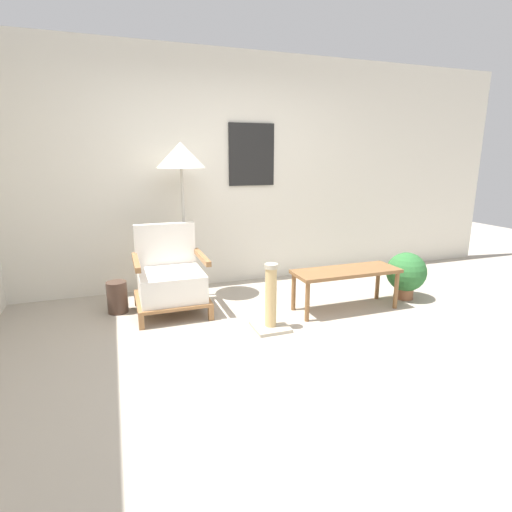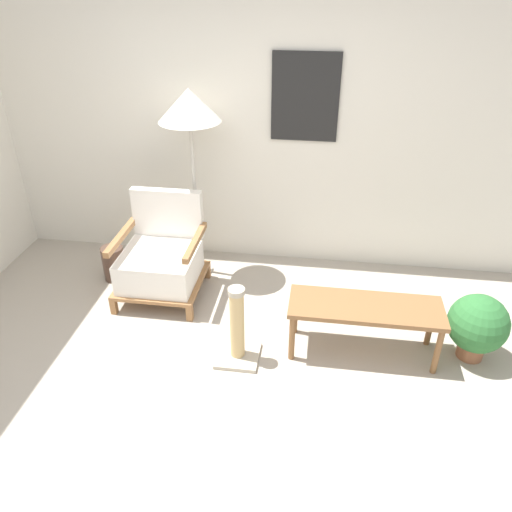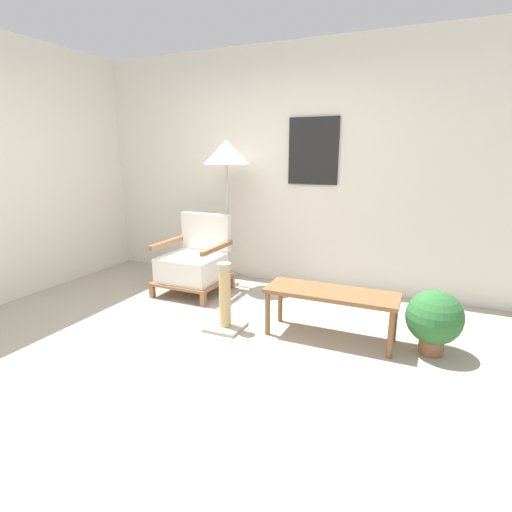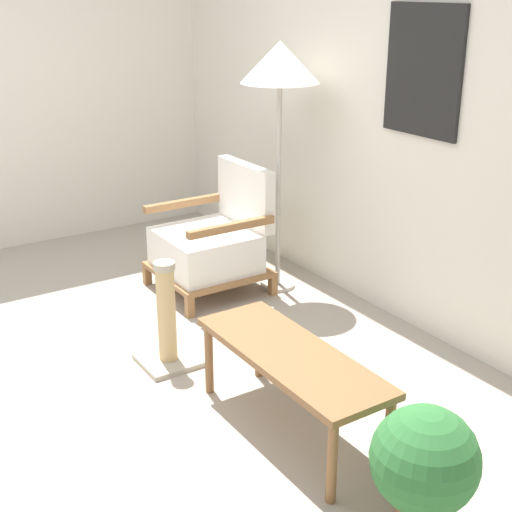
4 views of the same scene
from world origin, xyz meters
name	(u,v)px [view 4 (image 4 of 4)]	position (x,y,z in m)	size (l,w,h in m)	color
ground_plane	(62,389)	(0.00, 0.00, 0.00)	(14.00, 14.00, 0.00)	#A89E8E
wall_back	(380,98)	(0.00, 2.12, 1.35)	(8.00, 0.09, 2.70)	silver
wall_left	(6,76)	(-2.38, 0.50, 1.35)	(0.06, 8.00, 2.70)	silver
armchair	(212,243)	(-0.73, 1.33, 0.34)	(0.69, 0.69, 0.86)	olive
floor_lamp	(280,70)	(-0.50, 1.73, 1.50)	(0.51, 0.51, 1.67)	#B7B2A8
coffee_table	(291,362)	(0.96, 0.80, 0.37)	(1.09, 0.39, 0.42)	brown
vase	(197,242)	(-1.24, 1.49, 0.16)	(0.20, 0.20, 0.32)	#473328
potted_plant	(424,462)	(1.75, 0.85, 0.29)	(0.43, 0.43, 0.52)	#935B3D
scratching_post	(167,327)	(0.06, 0.60, 0.23)	(0.31, 0.31, 0.61)	#B2A893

